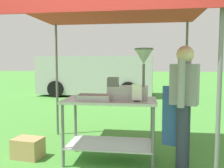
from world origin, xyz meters
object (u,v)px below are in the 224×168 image
at_px(donut_tray, 95,98).
at_px(donut_fryer, 131,81).
at_px(van_silver, 97,75).
at_px(menu_sign, 137,94).
at_px(vendor, 184,101).
at_px(stall_canopy, 111,13).
at_px(supply_crate, 28,148).
at_px(donut_cart, 110,116).

height_order(donut_tray, donut_fryer, donut_fryer).
distance_m(donut_tray, van_silver, 7.30).
xyz_separation_m(menu_sign, vendor, (0.60, 0.04, -0.08)).
bearing_deg(donut_fryer, stall_canopy, 177.41).
xyz_separation_m(donut_fryer, supply_crate, (-1.51, -0.14, -1.00)).
xyz_separation_m(donut_cart, van_silver, (-1.63, 7.07, 0.23)).
height_order(stall_canopy, donut_fryer, stall_canopy).
relative_size(donut_fryer, van_silver, 0.14).
height_order(donut_cart, donut_fryer, donut_fryer).
distance_m(menu_sign, vendor, 0.61).
height_order(donut_cart, van_silver, van_silver).
distance_m(donut_cart, vendor, 1.02).
bearing_deg(donut_fryer, donut_cart, -163.66).
xyz_separation_m(donut_tray, van_silver, (-1.43, 7.16, -0.04)).
bearing_deg(donut_fryer, donut_tray, -159.99).
distance_m(donut_cart, van_silver, 7.26).
distance_m(stall_canopy, supply_crate, 2.29).
distance_m(vendor, van_silver, 7.65).
height_order(menu_sign, supply_crate, menu_sign).
height_order(donut_tray, menu_sign, menu_sign).
relative_size(donut_fryer, menu_sign, 3.10).
bearing_deg(van_silver, supply_crate, -86.67).
height_order(donut_cart, donut_tray, donut_tray).
xyz_separation_m(stall_canopy, donut_cart, (-0.00, -0.10, -1.44)).
relative_size(stall_canopy, donut_fryer, 3.69).
bearing_deg(menu_sign, van_silver, 105.51).
height_order(menu_sign, van_silver, van_silver).
distance_m(donut_cart, supply_crate, 1.31).
height_order(donut_cart, supply_crate, donut_cart).
bearing_deg(donut_cart, stall_canopy, 90.00).
xyz_separation_m(donut_fryer, menu_sign, (0.09, -0.25, -0.16)).
bearing_deg(vendor, stall_canopy, 166.79).
distance_m(vendor, supply_crate, 2.32).
height_order(donut_fryer, van_silver, van_silver).
height_order(donut_tray, van_silver, van_silver).
height_order(stall_canopy, donut_cart, stall_canopy).
bearing_deg(vendor, donut_tray, 178.10).
distance_m(donut_cart, menu_sign, 0.53).
height_order(donut_fryer, supply_crate, donut_fryer).
bearing_deg(stall_canopy, donut_fryer, -2.59).
bearing_deg(van_silver, donut_cart, -77.02).
bearing_deg(donut_cart, vendor, -7.62).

